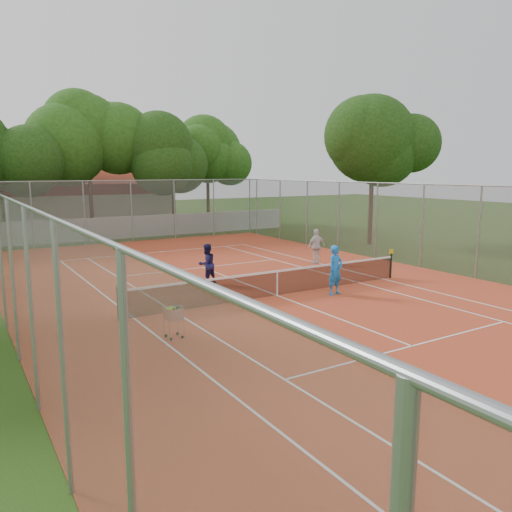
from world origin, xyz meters
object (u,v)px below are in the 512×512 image
player_far_right (316,246)px  tennis_net (277,283)px  clubhouse (63,200)px  player_near (335,270)px  player_far_left (207,264)px  ball_hopper (174,322)px

player_far_right → tennis_net: bearing=39.9°
clubhouse → player_near: 30.25m
clubhouse → player_far_left: clubhouse is taller
player_far_right → ball_hopper: player_far_right is taller
tennis_net → player_far_left: size_ratio=7.13×
player_near → player_far_left: (-3.35, 4.09, -0.10)m
player_near → player_far_left: size_ratio=1.12×
clubhouse → player_far_right: (7.36, -24.57, -1.31)m
clubhouse → player_near: (3.98, -29.96, -1.25)m
player_far_left → player_near: bearing=115.9°
clubhouse → player_far_left: (0.63, -25.87, -1.35)m
player_near → player_far_right: bearing=48.9°
tennis_net → ball_hopper: bearing=-154.2°
tennis_net → player_far_right: size_ratio=6.82×
ball_hopper → player_far_left: bearing=31.2°
player_far_left → player_far_right: (6.73, 1.30, 0.04)m
ball_hopper → player_near: bearing=-12.9°
tennis_net → player_near: (1.98, -0.96, 0.44)m
player_far_left → player_far_right: bearing=177.6°
player_near → player_far_right: (3.39, 5.39, -0.06)m
player_near → ball_hopper: size_ratio=1.94×
ball_hopper → tennis_net: bearing=0.8°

